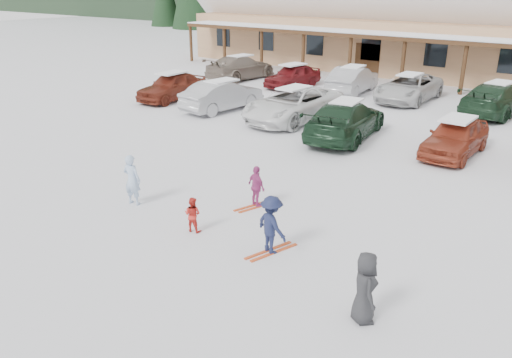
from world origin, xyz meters
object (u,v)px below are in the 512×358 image
Objects in this scene: parked_car_4 at (455,137)px; adult_skier at (132,180)px; child_magenta at (257,187)px; parked_car_1 at (222,95)px; parked_car_0 at (172,86)px; parked_car_7 at (241,67)px; parked_car_8 at (293,76)px; parked_car_11 at (498,99)px; child_navy at (272,225)px; parked_car_3 at (345,120)px; parked_car_10 at (409,88)px; bystander_dark at (365,288)px; toddler_red at (193,214)px; parked_car_2 at (294,104)px; day_lodge at (375,12)px; parked_car_9 at (353,80)px.

adult_skier is at bearing -119.72° from parked_car_4.
adult_skier is at bearing 51.84° from child_magenta.
parked_car_1 reaches higher than child_magenta.
parked_car_0 is 7.32m from parked_car_7.
parked_car_11 reaches higher than parked_car_8.
parked_car_1 is (-10.40, 10.13, 0.02)m from child_navy.
parked_car_8 is at bearing 149.76° from parked_car_4.
parked_car_3 is 14.41m from parked_car_7.
parked_car_11 reaches higher than adult_skier.
parked_car_11 is (2.75, 15.77, 0.17)m from child_magenta.
bystander_dark is at bearing -71.24° from parked_car_10.
toddler_red is 0.77× the size of child_magenta.
parked_car_7 reaches higher than parked_car_4.
parked_car_1 is 1.11× the size of parked_car_4.
child_navy is 1.00× the size of bystander_dark.
parked_car_7 reaches higher than bystander_dark.
child_magenta is 5.62m from bystander_dark.
child_navy is at bearing 134.82° from parked_car_7.
parked_car_2 is 1.05× the size of parked_car_3.
day_lodge reaches higher than parked_car_7.
parked_car_7 reaches higher than parked_car_9.
day_lodge is 5.59× the size of parked_car_10.
parked_car_10 is at bearing 73.00° from parked_car_2.
parked_car_4 is (3.42, 10.47, 0.23)m from toddler_red.
parked_car_2 is 10.12m from parked_car_11.
parked_car_3 is at bearing 150.52° from parked_car_7.
toddler_red is 18.95m from parked_car_9.
parked_car_11 is at bearing -120.01° from adult_skier.
day_lodge is 16.38m from parked_car_11.
day_lodge reaches higher than parked_car_0.
adult_skier is at bearing -78.93° from parked_car_2.
day_lodge is at bearing -35.05° from parked_car_11.
child_magenta is at bearing -157.66° from adult_skier.
parked_car_7 is (-15.19, 17.50, 0.05)m from child_navy.
parked_car_9 is at bearing 17.14° from parked_car_8.
toddler_red is 11.71m from parked_car_2.
child_navy is 17.67m from parked_car_11.
parked_car_8 is (-8.64, 17.65, 0.22)m from toddler_red.
toddler_red is 5.23m from bystander_dark.
adult_skier is 3.60m from child_magenta.
day_lodge is 29.51m from adult_skier.
day_lodge is 20.02× the size of child_navy.
parked_car_7 is (-10.35, 17.66, 0.02)m from adult_skier.
parked_car_3 is (3.25, -1.03, -0.00)m from parked_car_2.
parked_car_1 is at bearing -28.25° from child_navy.
toddler_red is 0.17× the size of parked_car_2.
parked_car_4 reaches higher than toddler_red.
child_magenta is 7.81m from parked_car_3.
parked_car_3 is (-1.27, 7.70, 0.16)m from child_magenta.
parked_car_11 reaches higher than parked_car_0.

